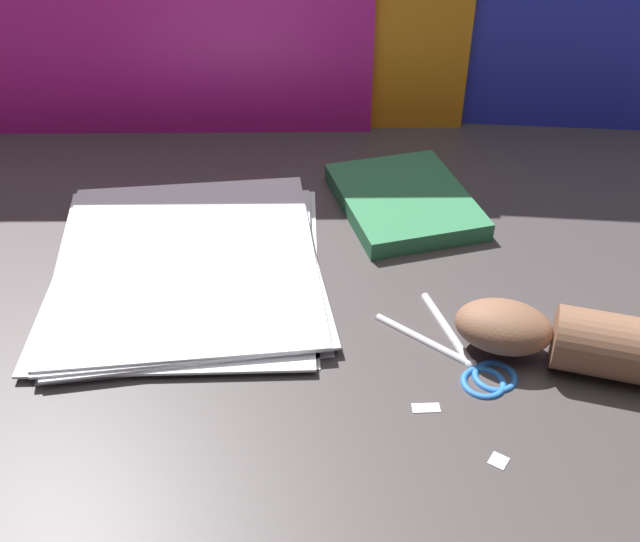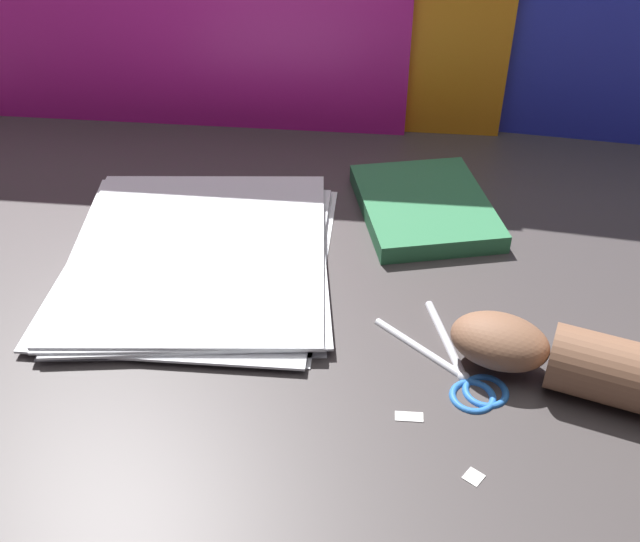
% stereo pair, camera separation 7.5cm
% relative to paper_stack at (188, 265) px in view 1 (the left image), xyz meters
% --- Properties ---
extents(ground_plane, '(6.00, 6.00, 0.00)m').
position_rel_paper_stack_xyz_m(ground_plane, '(0.14, -0.09, -0.01)').
color(ground_plane, '#3D3838').
extents(paper_stack, '(0.33, 0.38, 0.02)m').
position_rel_paper_stack_xyz_m(paper_stack, '(0.00, 0.00, 0.00)').
color(paper_stack, white).
rests_on(paper_stack, ground_plane).
extents(book_closed, '(0.20, 0.23, 0.02)m').
position_rel_paper_stack_xyz_m(book_closed, '(0.28, 0.12, 0.00)').
color(book_closed, '#2D7247').
rests_on(book_closed, ground_plane).
extents(scissors, '(0.14, 0.17, 0.01)m').
position_rel_paper_stack_xyz_m(scissors, '(0.30, -0.17, -0.00)').
color(scissors, silver).
rests_on(scissors, ground_plane).
extents(hand_forearm, '(0.31, 0.17, 0.07)m').
position_rel_paper_stack_xyz_m(hand_forearm, '(0.44, -0.20, 0.02)').
color(hand_forearm, brown).
rests_on(hand_forearm, ground_plane).
extents(paper_scrap_near, '(0.03, 0.01, 0.00)m').
position_rel_paper_stack_xyz_m(paper_scrap_near, '(0.24, -0.23, -0.01)').
color(paper_scrap_near, white).
rests_on(paper_scrap_near, ground_plane).
extents(paper_scrap_mid, '(0.02, 0.02, 0.00)m').
position_rel_paper_stack_xyz_m(paper_scrap_mid, '(0.30, -0.30, -0.01)').
color(paper_scrap_mid, white).
rests_on(paper_scrap_mid, ground_plane).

